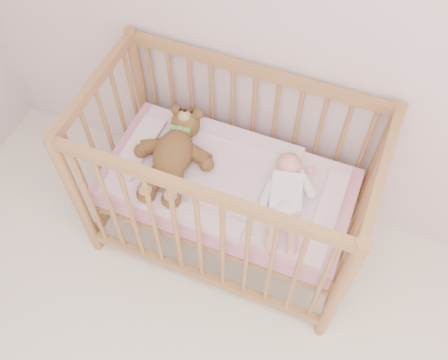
% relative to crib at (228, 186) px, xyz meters
% --- Properties ---
extents(wall_back, '(4.00, 0.02, 2.70)m').
position_rel_crib_xyz_m(wall_back, '(0.40, 0.40, 0.85)').
color(wall_back, silver).
rests_on(wall_back, floor).
extents(crib, '(1.36, 0.76, 1.00)m').
position_rel_crib_xyz_m(crib, '(0.00, 0.00, 0.00)').
color(crib, '#9B6441').
rests_on(crib, floor).
extents(mattress, '(1.22, 0.62, 0.13)m').
position_rel_crib_xyz_m(mattress, '(0.00, 0.00, -0.01)').
color(mattress, pink).
rests_on(mattress, crib).
extents(blanket, '(1.10, 0.58, 0.06)m').
position_rel_crib_xyz_m(blanket, '(0.00, 0.00, 0.06)').
color(blanket, '#ECA3B9').
rests_on(blanket, mattress).
extents(baby, '(0.38, 0.60, 0.13)m').
position_rel_crib_xyz_m(baby, '(0.30, -0.02, 0.14)').
color(baby, white).
rests_on(baby, blanket).
extents(teddy_bear, '(0.49, 0.64, 0.17)m').
position_rel_crib_xyz_m(teddy_bear, '(-0.28, -0.02, 0.15)').
color(teddy_bear, brown).
rests_on(teddy_bear, blanket).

